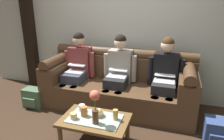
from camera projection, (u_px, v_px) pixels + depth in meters
name	position (u px, v px, depth m)	size (l,w,h in m)	color
back_wall_patterned	(127.00, 18.00, 3.69)	(6.00, 0.12, 2.90)	silver
timber_pillar	(28.00, 16.00, 4.15)	(0.20, 0.20, 2.90)	black
couch	(119.00, 86.00, 3.56)	(2.46, 0.88, 0.96)	#513823
person_left	(78.00, 65.00, 3.67)	(0.56, 0.67, 1.22)	#383D4C
person_middle	(119.00, 69.00, 3.46)	(0.56, 0.67, 1.22)	#232326
person_right	(165.00, 74.00, 3.25)	(0.56, 0.67, 1.22)	#232326
coffee_table	(95.00, 122.00, 2.60)	(0.83, 0.54, 0.37)	brown
flower_vase	(95.00, 103.00, 2.39)	(0.12, 0.12, 0.42)	brown
snack_bowl	(99.00, 113.00, 2.61)	(0.13, 0.13, 0.10)	tan
cup_near_left	(74.00, 116.00, 2.56)	(0.08, 0.08, 0.08)	#DBB77A
cup_near_right	(84.00, 111.00, 2.61)	(0.08, 0.08, 0.12)	#B26633
cup_far_center	(115.00, 115.00, 2.53)	(0.06, 0.06, 0.13)	gold
cup_far_left	(82.00, 108.00, 2.73)	(0.08, 0.08, 0.09)	silver
backpack_left	(34.00, 98.00, 3.58)	(0.33, 0.26, 0.32)	#4C6B4C
backpack_right	(218.00, 132.00, 2.65)	(0.32, 0.31, 0.33)	#33477A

